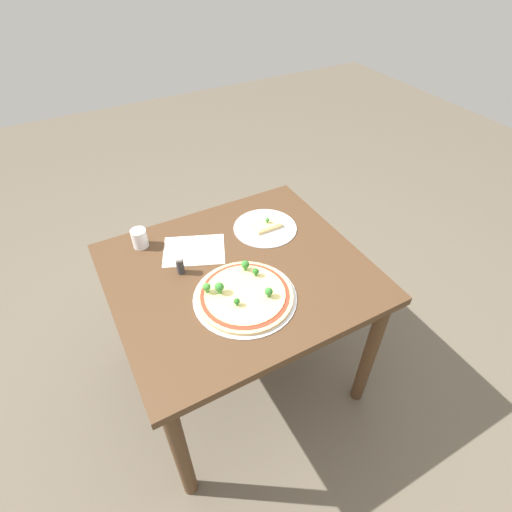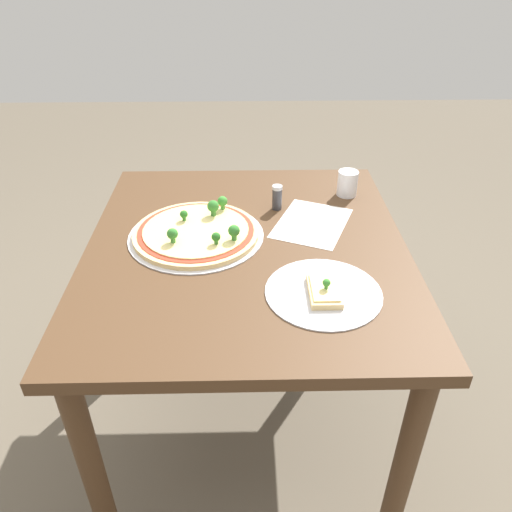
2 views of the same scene
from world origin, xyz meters
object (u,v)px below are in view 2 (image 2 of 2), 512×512
Objects in this scene: dining_table at (248,275)px; pizza_tray_whole at (198,232)px; drinking_cup at (349,183)px; condiment_shaker at (278,197)px; pizza_tray_slice at (325,292)px.

pizza_tray_whole is (0.05, 0.15, 0.12)m from dining_table.
condiment_shaker is (-0.09, 0.24, -0.00)m from drinking_cup.
pizza_tray_slice is 3.61× the size of condiment_shaker.
drinking_cup is at bearing -68.63° from condiment_shaker.
pizza_tray_slice is 0.56m from drinking_cup.
condiment_shaker reaches higher than pizza_tray_slice.
dining_table is 0.20m from pizza_tray_whole.
pizza_tray_slice is at bearing -141.31° from dining_table.
dining_table is 3.53× the size of pizza_tray_slice.
drinking_cup is at bearing -15.54° from pizza_tray_slice.
condiment_shaker reaches higher than pizza_tray_whole.
dining_table is 0.48m from drinking_cup.
drinking_cup is (0.54, -0.15, 0.04)m from pizza_tray_slice.
pizza_tray_slice is at bearing 164.46° from drinking_cup.
pizza_tray_whole reaches higher than pizza_tray_slice.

